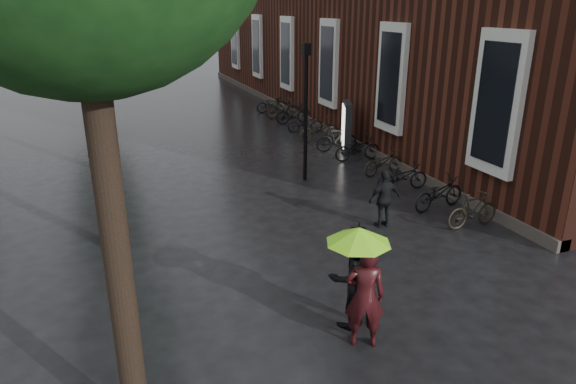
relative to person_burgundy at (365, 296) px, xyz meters
name	(u,v)px	position (x,y,z in m)	size (l,w,h in m)	color
person_burgundy	(365,296)	(0.00, 0.00, 0.00)	(0.66, 0.43, 1.81)	black
person_black	(354,277)	(0.09, 0.56, 0.04)	(0.91, 0.71, 1.88)	black
lime_umbrella	(359,235)	(-0.04, 0.23, 0.99)	(1.07, 1.07, 1.58)	black
pedestrian_walking	(384,199)	(2.82, 4.10, -0.15)	(0.88, 0.37, 1.50)	black
parked_bicycles	(336,138)	(4.92, 11.28, -0.44)	(1.97, 16.44, 1.05)	black
ad_lightbox	(346,127)	(5.18, 10.90, 0.05)	(0.29, 1.25, 1.89)	black
lamp_post	(306,100)	(2.37, 8.23, 1.69)	(0.22, 0.22, 4.27)	black
cycle_sign	(103,92)	(-3.34, 16.72, 0.98)	(0.15, 0.52, 2.84)	#262628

